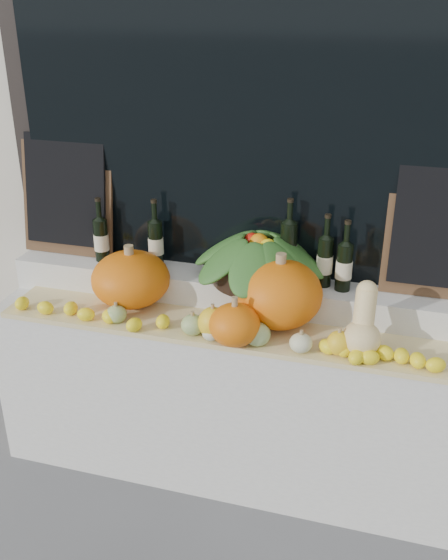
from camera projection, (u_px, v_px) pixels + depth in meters
The scene contains 18 objects.
storefront_facade at pixel (269, 2), 3.01m from camera, with size 7.00×0.94×4.50m.
display_sill at pixel (228, 395), 3.15m from camera, with size 2.30×0.55×0.88m, color silver.
rear_tier at pixel (237, 291), 3.06m from camera, with size 2.30×0.25×0.16m, color silver.
straw_bedding at pixel (221, 329), 2.85m from camera, with size 2.10×0.32×0.03m, color tan.
pumpkin_left at pixel (131, 279), 3.00m from camera, with size 0.38×0.38×0.27m, color orange.
pumpkin_right at pixel (280, 294), 2.81m from camera, with size 0.39×0.39×0.31m, color orange.
pumpkin_center at pixel (235, 325), 2.68m from camera, with size 0.22×0.22×0.19m, color orange.
butternut_squash at pixel (363, 326), 2.61m from camera, with size 0.16×0.22×0.30m.
decorative_gourds at pixel (234, 329), 2.72m from camera, with size 1.12×0.13×0.17m.
lemon_heap at pixel (214, 333), 2.74m from camera, with size 2.20×0.16×0.06m, color yellow, non-canonical shape.
produce_bowl at pixel (259, 257), 2.94m from camera, with size 0.68×0.68×0.25m.
wine_bottle_far_left at pixel (101, 239), 3.16m from camera, with size 0.08×0.08×0.33m.
wine_bottle_near_left at pixel (156, 243), 3.10m from camera, with size 0.08×0.08×0.34m.
wine_bottle_tall at pixel (288, 251), 2.93m from camera, with size 0.08×0.08×0.40m.
wine_bottle_near_right at pixel (325, 261), 2.89m from camera, with size 0.08×0.08×0.35m.
wine_bottle_far_right at pixel (344, 266), 2.84m from camera, with size 0.08×0.08×0.34m.
chalkboard_left at pixel (66, 193), 3.18m from camera, with size 0.50×0.13×0.62m.
chalkboard_right at pixel (445, 228), 2.72m from camera, with size 0.50×0.13×0.62m.
Camera 1 is at (0.70, -0.98, 2.31)m, focal length 40.00 mm.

